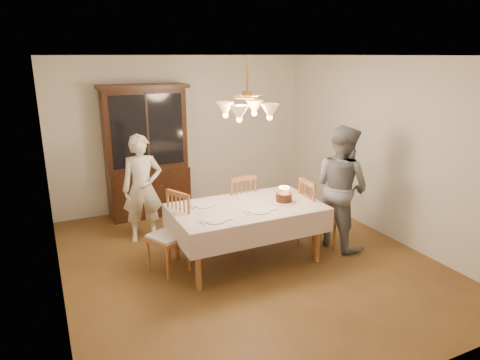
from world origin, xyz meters
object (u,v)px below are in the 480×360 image
china_hutch (147,154)px  chair_far_side (237,211)px  dining_table (247,211)px  elderly_woman (142,189)px  birthday_cake (284,198)px

china_hutch → chair_far_side: bearing=-60.5°
dining_table → chair_far_side: 0.72m
china_hutch → elderly_woman: size_ratio=1.39×
dining_table → birthday_cake: birthday_cake is taller
dining_table → birthday_cake: 0.52m
dining_table → china_hutch: 2.40m
chair_far_side → birthday_cake: chair_far_side is taller
dining_table → china_hutch: bearing=107.8°
chair_far_side → elderly_woman: bearing=154.4°
china_hutch → elderly_woman: china_hutch is taller
elderly_woman → birthday_cake: elderly_woman is taller
dining_table → china_hutch: china_hutch is taller
china_hutch → elderly_woman: bearing=-107.6°
china_hutch → chair_far_side: (0.90, -1.59, -0.60)m
dining_table → elderly_woman: elderly_woman is taller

